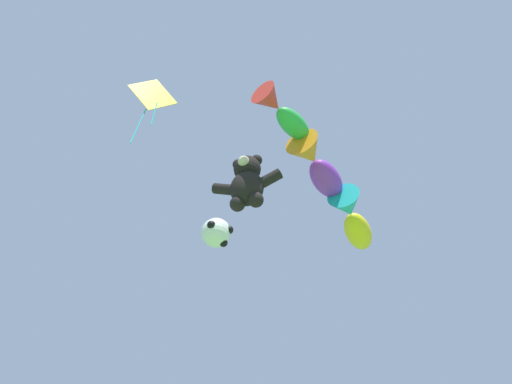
{
  "coord_description": "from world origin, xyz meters",
  "views": [
    {
      "loc": [
        3.69,
        -3.4,
        1.37
      ],
      "look_at": [
        1.17,
        4.94,
        11.3
      ],
      "focal_mm": 40.0,
      "sensor_mm": 36.0,
      "label": 1
    }
  ],
  "objects_px": {
    "fish_kite_emerald": "(282,112)",
    "diamond_kite": "(152,97)",
    "teddy_bear_kite": "(247,182)",
    "fish_kite_goldfin": "(353,219)",
    "soccer_ball_kite": "(216,233)",
    "fish_kite_violet": "(317,166)"
  },
  "relations": [
    {
      "from": "fish_kite_violet",
      "to": "fish_kite_emerald",
      "type": "bearing_deg",
      "value": -106.55
    },
    {
      "from": "soccer_ball_kite",
      "to": "fish_kite_violet",
      "type": "distance_m",
      "value": 4.04
    },
    {
      "from": "soccer_ball_kite",
      "to": "fish_kite_emerald",
      "type": "distance_m",
      "value": 3.95
    },
    {
      "from": "fish_kite_emerald",
      "to": "fish_kite_violet",
      "type": "relative_size",
      "value": 0.85
    },
    {
      "from": "diamond_kite",
      "to": "fish_kite_emerald",
      "type": "bearing_deg",
      "value": 12.85
    },
    {
      "from": "teddy_bear_kite",
      "to": "fish_kite_emerald",
      "type": "distance_m",
      "value": 2.26
    },
    {
      "from": "teddy_bear_kite",
      "to": "fish_kite_goldfin",
      "type": "xyz_separation_m",
      "value": [
        2.4,
        3.25,
        1.1
      ]
    },
    {
      "from": "fish_kite_emerald",
      "to": "fish_kite_goldfin",
      "type": "distance_m",
      "value": 4.19
    },
    {
      "from": "soccer_ball_kite",
      "to": "fish_kite_violet",
      "type": "height_order",
      "value": "fish_kite_violet"
    },
    {
      "from": "fish_kite_emerald",
      "to": "diamond_kite",
      "type": "distance_m",
      "value": 4.01
    },
    {
      "from": "soccer_ball_kite",
      "to": "fish_kite_goldfin",
      "type": "distance_m",
      "value": 5.16
    },
    {
      "from": "fish_kite_violet",
      "to": "fish_kite_goldfin",
      "type": "xyz_separation_m",
      "value": [
        0.62,
        2.1,
        -0.33
      ]
    },
    {
      "from": "teddy_bear_kite",
      "to": "fish_kite_goldfin",
      "type": "bearing_deg",
      "value": 53.59
    },
    {
      "from": "fish_kite_emerald",
      "to": "fish_kite_violet",
      "type": "height_order",
      "value": "fish_kite_emerald"
    },
    {
      "from": "teddy_bear_kite",
      "to": "fish_kite_emerald",
      "type": "relative_size",
      "value": 0.93
    },
    {
      "from": "fish_kite_emerald",
      "to": "fish_kite_violet",
      "type": "bearing_deg",
      "value": 73.45
    },
    {
      "from": "fish_kite_emerald",
      "to": "diamond_kite",
      "type": "relative_size",
      "value": 0.64
    },
    {
      "from": "teddy_bear_kite",
      "to": "fish_kite_emerald",
      "type": "bearing_deg",
      "value": -30.47
    },
    {
      "from": "fish_kite_violet",
      "to": "fish_kite_goldfin",
      "type": "relative_size",
      "value": 1.0
    },
    {
      "from": "soccer_ball_kite",
      "to": "fish_kite_violet",
      "type": "bearing_deg",
      "value": 20.18
    },
    {
      "from": "teddy_bear_kite",
      "to": "soccer_ball_kite",
      "type": "bearing_deg",
      "value": 167.55
    },
    {
      "from": "fish_kite_emerald",
      "to": "fish_kite_goldfin",
      "type": "xyz_separation_m",
      "value": [
        1.17,
        3.97,
        -0.66
      ]
    }
  ]
}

